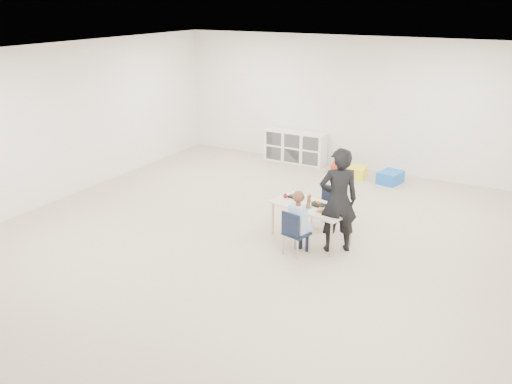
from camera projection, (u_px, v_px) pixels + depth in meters
The scene contains 16 objects.
room at pixel (247, 155), 7.80m from camera, with size 9.00×9.02×2.80m.
table at pixel (311, 222), 8.28m from camera, with size 1.36×0.91×0.57m.
chair_near at pixel (297, 232), 7.81m from camera, with size 0.33×0.31×0.68m, color black, non-canonical shape.
chair_far at pixel (324, 208), 8.73m from camera, with size 0.33×0.31×0.68m, color black, non-canonical shape.
child at pixel (297, 220), 7.74m from camera, with size 0.45×0.45×1.07m, color #BCDCFF, non-canonical shape.
lunch_tray_near at pixel (318, 204), 8.19m from camera, with size 0.22×0.16×0.03m, color black.
lunch_tray_far at pixel (296, 197), 8.49m from camera, with size 0.22×0.16×0.03m, color black.
milk_carton at pixel (308, 205), 8.05m from camera, with size 0.07×0.07×0.10m, color white.
bread_roll at pixel (320, 210), 7.94m from camera, with size 0.09×0.09×0.07m, color #B38F49.
apple_near at pixel (309, 201), 8.26m from camera, with size 0.07×0.07×0.07m, color maroon.
apple_far at pixel (285, 196), 8.48m from camera, with size 0.07×0.07×0.07m, color maroon.
cubby_shelf at pixel (295, 147), 12.22m from camera, with size 1.40×0.40×0.70m, color white.
adult at pixel (338, 200), 7.78m from camera, with size 0.57×0.38×1.57m, color black.
bin_red at pixel (340, 168), 11.52m from camera, with size 0.33×0.42×0.21m, color red.
bin_yellow at pixel (357, 172), 11.24m from camera, with size 0.34×0.44×0.21m, color yellow.
bin_blue at pixel (390, 177), 10.87m from camera, with size 0.38×0.49×0.24m, color blue.
Camera 1 is at (3.74, -6.52, 3.55)m, focal length 38.00 mm.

